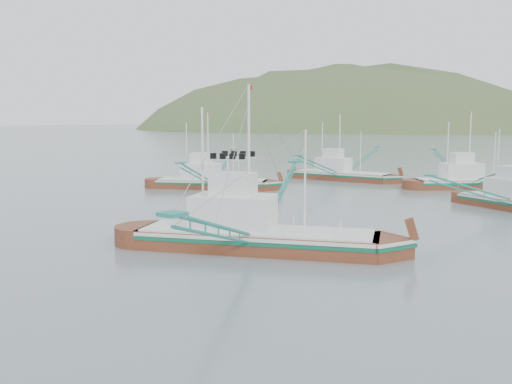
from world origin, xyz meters
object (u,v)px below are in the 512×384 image
Objects in this scene: main_boat at (255,215)px; bg_boat_far at (471,171)px; bg_boat_left at (211,172)px; bg_boat_extra at (341,170)px.

main_boat reaches higher than bg_boat_far.
bg_boat_left is (-23.56, 23.26, -0.30)m from main_boat.
main_boat is 1.27× the size of bg_boat_far.
bg_boat_far reaches higher than bg_boat_left.
bg_boat_extra is at bearing 39.69° from bg_boat_left.
main_boat is at bearing -71.11° from bg_boat_extra.
bg_boat_far is 0.87× the size of bg_boat_extra.
main_boat is 1.11× the size of bg_boat_extra.
bg_boat_extra is at bearing 142.35° from bg_boat_far.
bg_boat_far is at bearing 10.79° from bg_boat_left.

